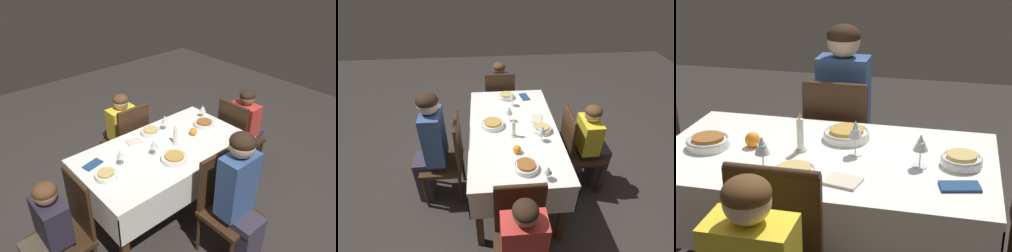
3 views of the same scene
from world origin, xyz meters
The scene contains 21 objects.
ground_plane centered at (0.00, 0.00, 0.00)m, with size 8.00×8.00×0.00m, color #332D2B.
dining_table centered at (0.00, 0.00, 0.66)m, with size 1.56×0.86×0.76m.
chair_south centered at (0.08, -0.65, 0.51)m, with size 0.40×0.40×0.94m.
chair_east centered at (1.00, -0.05, 0.51)m, with size 0.40×0.40×0.94m.
chair_north centered at (0.05, 0.65, 0.51)m, with size 0.40×0.40×0.94m.
chair_west centered at (-1.00, -0.07, 0.51)m, with size 0.40×0.40×0.94m.
person_adult_denim centered at (0.08, -0.80, 0.69)m, with size 0.30×0.34×1.22m.
person_child_yellow centered at (0.05, 0.82, 0.55)m, with size 0.30×0.33×1.01m.
person_child_dark centered at (-1.17, -0.07, 0.55)m, with size 0.33×0.30×1.00m.
bowl_south centered at (-0.06, -0.20, 0.79)m, with size 0.23×0.23×0.06m.
wine_glass_south centered at (-0.14, -0.03, 0.88)m, with size 0.07×0.07×0.17m.
bowl_east centered at (0.56, 0.04, 0.79)m, with size 0.20×0.20×0.06m.
wine_glass_east centered at (0.68, 0.19, 0.85)m, with size 0.07×0.07×0.13m.
bowl_north centered at (0.06, 0.27, 0.79)m, with size 0.19×0.19×0.06m.
wine_glass_north centered at (0.21, 0.23, 0.88)m, with size 0.07×0.07×0.16m.
bowl_west centered at (-0.61, -0.02, 0.79)m, with size 0.18×0.18×0.06m.
wine_glass_west centered at (-0.44, 0.04, 0.87)m, with size 0.07×0.07×0.15m.
candle_centerpiece centered at (0.12, -0.01, 0.83)m, with size 0.06×0.06×0.19m.
orange_fruit centered at (0.36, -0.01, 0.80)m, with size 0.07×0.07×0.07m, color orange.
napkin_red_folded centered at (-0.14, 0.26, 0.77)m, with size 0.16×0.14×0.01m.
napkin_spare_side centered at (-0.61, 0.20, 0.77)m, with size 0.18×0.12×0.01m.
Camera 2 is at (2.06, -0.25, 2.27)m, focal length 28.00 mm.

